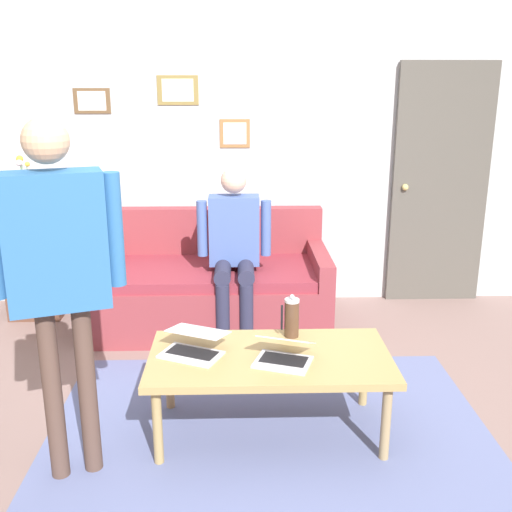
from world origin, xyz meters
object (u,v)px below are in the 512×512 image
at_px(laptop_left, 284,354).
at_px(flower_vase, 27,195).
at_px(coffee_table, 270,363).
at_px(side_shelf, 35,266).
at_px(person_standing, 57,259).
at_px(couch, 213,287).
at_px(interior_door, 440,186).
at_px(laptop_center, 194,346).
at_px(french_press, 292,317).
at_px(person_seated, 234,244).

distance_m(laptop_left, flower_vase, 2.72).
bearing_deg(laptop_left, coffee_table, -47.24).
distance_m(side_shelf, flower_vase, 0.59).
bearing_deg(laptop_left, person_standing, 13.49).
bearing_deg(couch, interior_door, -164.96).
height_order(interior_door, couch, interior_door).
bearing_deg(person_standing, coffee_table, -161.48).
relative_size(interior_door, laptop_center, 5.06).
xyz_separation_m(interior_door, french_press, (1.43, 1.84, -0.44)).
relative_size(side_shelf, person_seated, 0.67).
height_order(couch, coffee_table, couch).
relative_size(laptop_left, side_shelf, 0.42).
bearing_deg(laptop_left, side_shelf, -44.25).
distance_m(interior_door, flower_vase, 3.42).
distance_m(interior_door, person_seated, 1.94).
bearing_deg(side_shelf, coffee_table, 135.87).
bearing_deg(side_shelf, laptop_center, 129.17).
distance_m(side_shelf, person_seated, 1.73).
bearing_deg(person_standing, side_shelf, -67.84).
height_order(laptop_left, flower_vase, flower_vase).
height_order(french_press, person_standing, person_standing).
bearing_deg(person_seated, laptop_left, 100.71).
height_order(coffee_table, french_press, french_press).
bearing_deg(french_press, person_standing, 27.07).
bearing_deg(couch, french_press, 111.16).
xyz_separation_m(interior_door, side_shelf, (3.41, 0.30, -0.60)).
distance_m(laptop_left, person_standing, 1.24).
distance_m(laptop_center, flower_vase, 2.32).
relative_size(flower_vase, person_seated, 0.37).
relative_size(laptop_left, french_press, 1.40).
bearing_deg(french_press, flower_vase, -37.95).
relative_size(interior_door, person_seated, 1.60).
bearing_deg(flower_vase, laptop_center, 129.21).
bearing_deg(person_standing, person_seated, -115.15).
bearing_deg(laptop_center, flower_vase, -50.79).
relative_size(laptop_left, flower_vase, 0.75).
bearing_deg(coffee_table, interior_door, -126.87).
relative_size(coffee_table, person_seated, 1.02).
xyz_separation_m(coffee_table, laptop_center, (0.41, -0.03, 0.09)).
relative_size(interior_door, person_standing, 1.18).
distance_m(laptop_center, side_shelf, 2.26).
height_order(laptop_center, person_standing, person_standing).
height_order(french_press, side_shelf, side_shelf).
relative_size(couch, person_standing, 1.04).
bearing_deg(flower_vase, person_standing, 112.21).
xyz_separation_m(laptop_left, side_shelf, (1.91, -1.86, -0.08)).
height_order(side_shelf, flower_vase, flower_vase).
bearing_deg(flower_vase, side_shelf, 166.35).
height_order(coffee_table, laptop_center, laptop_center).
bearing_deg(interior_door, french_press, 52.24).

